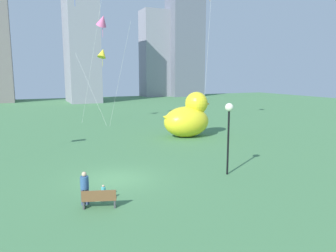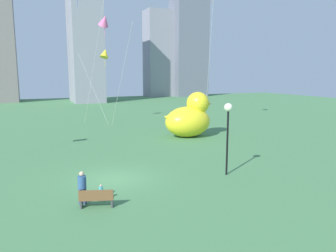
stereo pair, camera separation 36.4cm
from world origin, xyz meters
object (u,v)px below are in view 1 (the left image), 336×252
object	(u,v)px
park_bench	(99,199)
person_child	(103,192)
kite_pink	(102,21)
giant_inflatable_duck	(188,118)
lamppost	(229,118)
kite_yellow	(102,53)
person_adult	(85,187)

from	to	relation	value
park_bench	person_child	distance (m)	0.81
kite_pink	giant_inflatable_duck	bearing A→B (deg)	-46.21
park_bench	kite_pink	xyz separation A→B (m)	(5.35, 20.65, 11.25)
giant_inflatable_duck	lamppost	xyz separation A→B (m)	(-3.57, -11.91, 1.63)
park_bench	kite_yellow	world-z (taller)	kite_yellow
person_child	person_adult	bearing A→B (deg)	-178.96
park_bench	kite_yellow	xyz separation A→B (m)	(6.80, 27.38, 8.33)
lamppost	giant_inflatable_duck	bearing A→B (deg)	73.29
kite_yellow	giant_inflatable_duck	bearing A→B (deg)	-69.25
lamppost	kite_pink	size ratio (longest dim) A/B	0.36
park_bench	lamppost	distance (m)	9.12
person_adult	person_child	world-z (taller)	person_adult
person_adult	lamppost	world-z (taller)	lamppost
giant_inflatable_duck	kite_yellow	world-z (taller)	kite_yellow
giant_inflatable_duck	kite_pink	size ratio (longest dim) A/B	0.43
person_child	kite_pink	xyz separation A→B (m)	(4.97, 19.92, 11.25)
person_child	kite_yellow	xyz separation A→B (m)	(6.43, 26.65, 8.34)
kite_pink	kite_yellow	bearing A→B (deg)	77.81
park_bench	person_adult	xyz separation A→B (m)	(-0.52, 0.71, 0.42)
person_child	kite_pink	bearing A→B (deg)	75.99
park_bench	kite_pink	distance (m)	24.11
person_adult	kite_yellow	size ratio (longest dim) A/B	0.17
person_adult	kite_yellow	world-z (taller)	kite_yellow
giant_inflatable_duck	kite_pink	distance (m)	13.72
giant_inflatable_duck	park_bench	bearing A→B (deg)	-131.07
person_adult	kite_pink	xyz separation A→B (m)	(5.86, 19.94, 10.82)
giant_inflatable_duck	person_adult	bearing A→B (deg)	-133.79
kite_pink	park_bench	bearing A→B (deg)	-104.52
person_adult	giant_inflatable_duck	world-z (taller)	giant_inflatable_duck
park_bench	kite_yellow	distance (m)	29.41
person_child	giant_inflatable_duck	distance (m)	17.49
kite_pink	lamppost	bearing A→B (deg)	-80.80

